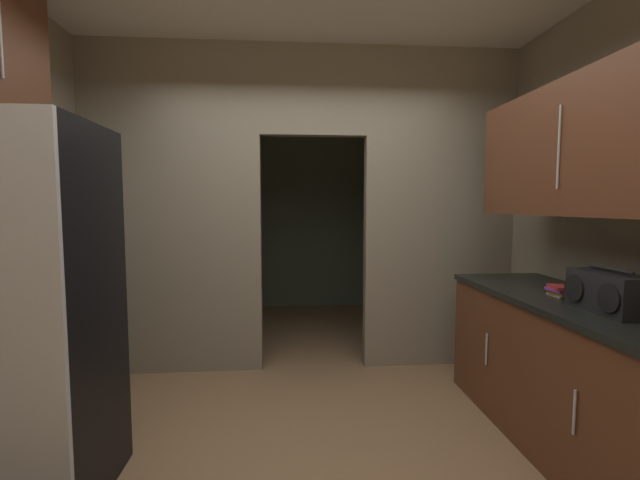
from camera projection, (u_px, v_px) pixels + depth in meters
ground at (318, 469)px, 2.38m from camera, size 20.00×20.00×0.00m
kitchen_partition at (303, 201)px, 3.77m from camera, size 3.79×0.12×2.85m
adjoining_room_shell at (299, 209)px, 5.49m from camera, size 3.79×2.44×2.85m
refrigerator at (12, 316)px, 2.06m from camera, size 0.83×0.72×1.87m
lower_cabinet_run at (578, 377)px, 2.52m from camera, size 0.70×2.05×0.91m
upper_cabinet_counterside at (589, 148)px, 2.41m from camera, size 0.36×1.84×0.78m
boombox at (609, 292)px, 2.22m from camera, size 0.21×0.42×0.24m
book_stack at (561, 291)px, 2.60m from camera, size 0.14×0.16×0.07m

